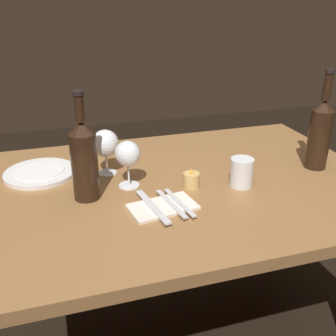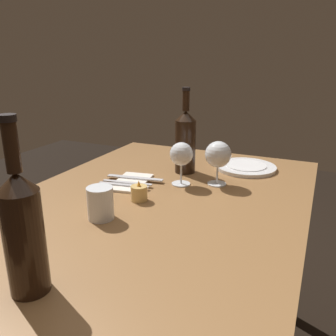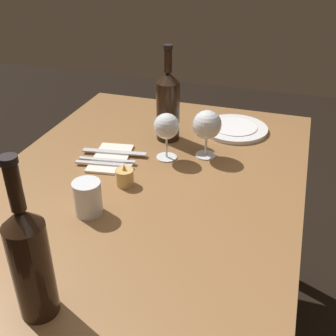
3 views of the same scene
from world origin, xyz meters
name	(u,v)px [view 1 (image 1 of 3)]	position (x,y,z in m)	size (l,w,h in m)	color
dining_table	(182,205)	(0.00, 0.00, 0.65)	(1.30, 0.90, 0.74)	olive
wine_glass_left	(105,144)	(0.22, -0.13, 0.85)	(0.09, 0.09, 0.16)	white
wine_glass_right	(128,155)	(0.17, -0.02, 0.85)	(0.08, 0.08, 0.15)	white
wine_bottle	(320,132)	(-0.49, 0.03, 0.87)	(0.08, 0.08, 0.34)	black
wine_bottle_second	(84,159)	(0.31, 0.02, 0.87)	(0.08, 0.08, 0.32)	black
water_tumbler	(241,174)	(-0.17, 0.08, 0.78)	(0.07, 0.07, 0.09)	white
votive_candle	(191,181)	(-0.01, 0.05, 0.76)	(0.05, 0.05, 0.07)	#DBB266
dinner_plate	(40,173)	(0.44, -0.19, 0.75)	(0.24, 0.24, 0.02)	white
folded_napkin	(163,207)	(0.11, 0.15, 0.74)	(0.20, 0.14, 0.01)	silver
fork_inner	(171,204)	(0.08, 0.15, 0.75)	(0.04, 0.18, 0.00)	silver
fork_outer	(179,202)	(0.06, 0.15, 0.75)	(0.04, 0.18, 0.00)	silver
table_knife	(153,206)	(0.14, 0.15, 0.75)	(0.05, 0.21, 0.00)	silver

